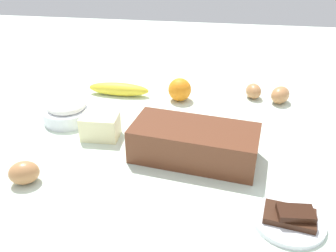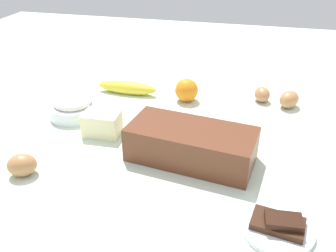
{
  "view_description": "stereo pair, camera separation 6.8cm",
  "coord_description": "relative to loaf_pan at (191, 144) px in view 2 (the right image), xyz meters",
  "views": [
    {
      "loc": [
        0.12,
        -0.76,
        0.48
      ],
      "look_at": [
        0.0,
        0.0,
        0.04
      ],
      "focal_mm": 38.68,
      "sensor_mm": 36.0,
      "label": 1
    },
    {
      "loc": [
        0.18,
        -0.74,
        0.48
      ],
      "look_at": [
        0.0,
        0.0,
        0.04
      ],
      "focal_mm": 38.68,
      "sensor_mm": 36.0,
      "label": 2
    }
  ],
  "objects": [
    {
      "name": "egg_beside_bowl",
      "position": [
        0.23,
        0.33,
        -0.02
      ],
      "size": [
        0.08,
        0.08,
        0.05
      ],
      "primitive_type": "ellipsoid",
      "rotation": [
        0.0,
        1.57,
        4.19
      ],
      "color": "#BB7F4D",
      "rests_on": "ground_plane"
    },
    {
      "name": "flour_bowl",
      "position": [
        -0.35,
        0.13,
        -0.01
      ],
      "size": [
        0.13,
        0.13,
        0.06
      ],
      "color": "white",
      "rests_on": "ground_plane"
    },
    {
      "name": "egg_loose",
      "position": [
        -0.34,
        -0.14,
        -0.02
      ],
      "size": [
        0.08,
        0.07,
        0.05
      ],
      "primitive_type": "ellipsoid",
      "rotation": [
        0.0,
        1.57,
        0.4
      ],
      "color": "#B57B4A",
      "rests_on": "ground_plane"
    },
    {
      "name": "ground_plane",
      "position": [
        -0.07,
        0.07,
        -0.05
      ],
      "size": [
        2.4,
        2.4,
        0.02
      ],
      "primitive_type": "cube",
      "color": "silver"
    },
    {
      "name": "egg_near_butter",
      "position": [
        0.15,
        0.35,
        -0.02
      ],
      "size": [
        0.06,
        0.07,
        0.04
      ],
      "primitive_type": "ellipsoid",
      "rotation": [
        0.0,
        1.57,
        4.99
      ],
      "color": "#B87C4B",
      "rests_on": "ground_plane"
    },
    {
      "name": "chocolate_plate",
      "position": [
        0.19,
        -0.18,
        -0.03
      ],
      "size": [
        0.13,
        0.13,
        0.03
      ],
      "color": "white",
      "rests_on": "ground_plane"
    },
    {
      "name": "butter_block",
      "position": [
        -0.24,
        0.06,
        -0.01
      ],
      "size": [
        0.09,
        0.07,
        0.06
      ],
      "primitive_type": "cube",
      "rotation": [
        0.0,
        0.0,
        0.03
      ],
      "color": "#F4EDB2",
      "rests_on": "ground_plane"
    },
    {
      "name": "banana",
      "position": [
        -0.26,
        0.31,
        -0.02
      ],
      "size": [
        0.19,
        0.05,
        0.04
      ],
      "primitive_type": "ellipsoid",
      "rotation": [
        0.0,
        0.0,
        3.12
      ],
      "color": "yellow",
      "rests_on": "ground_plane"
    },
    {
      "name": "orange_fruit",
      "position": [
        -0.07,
        0.3,
        -0.01
      ],
      "size": [
        0.07,
        0.07,
        0.07
      ],
      "primitive_type": "sphere",
      "color": "orange",
      "rests_on": "ground_plane"
    },
    {
      "name": "loaf_pan",
      "position": [
        0.0,
        0.0,
        0.0
      ],
      "size": [
        0.3,
        0.17,
        0.08
      ],
      "rotation": [
        0.0,
        0.0,
        -0.14
      ],
      "color": "brown",
      "rests_on": "ground_plane"
    }
  ]
}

